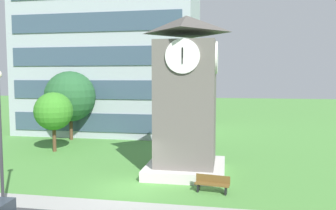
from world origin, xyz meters
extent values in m
plane|color=#4C893D|center=(0.00, 0.00, 0.00)|extent=(160.00, 160.00, 0.00)
cube|color=#9E9E99|center=(0.00, -2.73, 0.00)|extent=(120.00, 1.60, 0.01)
cube|color=#9EA8B2|center=(-7.45, 18.61, 12.80)|extent=(18.49, 10.65, 25.60)
cube|color=#384C60|center=(-7.45, 13.23, 1.60)|extent=(17.01, 0.10, 1.80)
cube|color=#384C60|center=(-7.45, 13.23, 4.80)|extent=(17.01, 0.10, 1.80)
cube|color=#384C60|center=(-7.45, 13.23, 8.00)|extent=(17.01, 0.10, 1.80)
cube|color=#384C60|center=(-7.45, 13.23, 11.20)|extent=(17.01, 0.10, 1.80)
cube|color=#605B56|center=(2.63, 3.34, 4.07)|extent=(3.55, 3.55, 8.14)
cube|color=beige|center=(2.63, 3.34, 0.30)|extent=(4.79, 4.79, 0.60)
pyramid|color=#4D4945|center=(2.63, 3.34, 9.18)|extent=(3.90, 3.90, 1.04)
cylinder|color=white|center=(2.63, 1.51, 7.16)|extent=(1.95, 0.12, 1.95)
cylinder|color=white|center=(4.47, 3.34, 7.16)|extent=(0.12, 1.95, 1.95)
cube|color=black|center=(2.63, 1.44, 7.34)|extent=(0.08, 0.06, 0.59)
cube|color=black|center=(2.63, 1.43, 7.16)|extent=(0.05, 0.06, 0.88)
cube|color=brown|center=(4.41, 0.00, 0.45)|extent=(1.85, 0.75, 0.06)
cube|color=brown|center=(4.44, 0.22, 0.68)|extent=(1.79, 0.32, 0.40)
cube|color=black|center=(3.69, 0.11, 0.23)|extent=(0.14, 0.44, 0.45)
cube|color=black|center=(5.12, -0.11, 0.23)|extent=(0.14, 0.44, 0.45)
cylinder|color=#333338|center=(-4.98, -3.65, 2.97)|extent=(0.14, 0.14, 5.93)
cylinder|color=#513823|center=(-9.57, 12.48, 1.25)|extent=(0.32, 0.32, 2.49)
sphere|color=#265930|center=(-9.57, 12.48, 4.17)|extent=(4.80, 4.80, 4.80)
cylinder|color=#513823|center=(-8.55, 7.47, 1.10)|extent=(0.29, 0.29, 2.21)
sphere|color=#378225|center=(-8.55, 7.47, 3.27)|extent=(3.05, 3.05, 3.05)
camera|label=1|loc=(5.06, -16.91, 5.99)|focal=35.42mm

